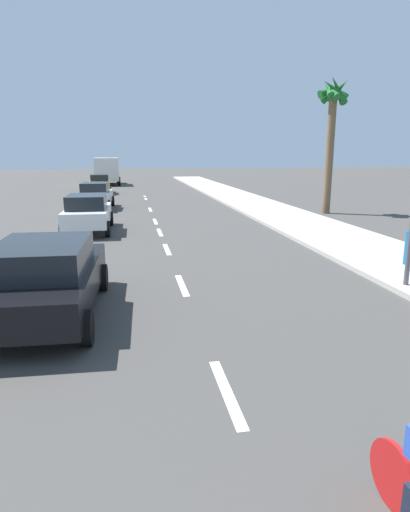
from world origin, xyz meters
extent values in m
plane|color=#423F3D|center=(0.00, 20.00, 0.00)|extent=(160.00, 160.00, 0.00)
cube|color=#B2ADA3|center=(6.71, 22.00, 0.07)|extent=(3.60, 80.00, 0.14)
cube|color=white|center=(0.00, 7.70, 0.00)|extent=(0.16, 1.80, 0.01)
cube|color=white|center=(0.00, 12.76, 0.00)|extent=(0.16, 1.80, 0.01)
cube|color=white|center=(0.00, 16.99, 0.00)|extent=(0.16, 1.80, 0.01)
cube|color=white|center=(0.00, 20.34, 0.00)|extent=(0.16, 1.80, 0.01)
cube|color=white|center=(0.00, 23.35, 0.00)|extent=(0.16, 1.80, 0.01)
cube|color=white|center=(0.00, 28.02, 0.00)|extent=(0.16, 1.80, 0.01)
cube|color=white|center=(0.00, 35.66, 0.00)|extent=(0.16, 1.80, 0.01)
cube|color=white|center=(0.00, 34.48, 0.00)|extent=(0.16, 1.80, 0.01)
cylinder|color=red|center=(1.07, 5.50, 0.33)|extent=(0.07, 0.66, 0.66)
cube|color=black|center=(-2.94, 11.20, 0.69)|extent=(2.09, 4.65, 0.64)
cube|color=black|center=(-2.95, 10.97, 1.29)|extent=(1.78, 2.44, 0.56)
cylinder|color=black|center=(-3.84, 12.79, 0.32)|extent=(0.20, 0.65, 0.64)
cylinder|color=black|center=(-1.92, 12.72, 0.32)|extent=(0.20, 0.65, 0.64)
cylinder|color=black|center=(-2.04, 9.61, 0.32)|extent=(0.20, 0.65, 0.64)
cube|color=white|center=(-2.96, 21.13, 0.69)|extent=(1.79, 4.16, 0.64)
cube|color=black|center=(-2.96, 20.92, 1.29)|extent=(1.56, 2.17, 0.56)
cylinder|color=black|center=(-3.81, 22.55, 0.32)|extent=(0.19, 0.64, 0.64)
cylinder|color=black|center=(-2.07, 22.52, 0.32)|extent=(0.19, 0.64, 0.64)
cylinder|color=black|center=(-3.85, 19.73, 0.32)|extent=(0.19, 0.64, 0.64)
cylinder|color=black|center=(-2.11, 19.71, 0.32)|extent=(0.19, 0.64, 0.64)
cube|color=#B7BABF|center=(-3.15, 28.99, 0.69)|extent=(1.89, 4.10, 0.64)
cube|color=black|center=(-3.16, 28.79, 1.29)|extent=(1.59, 2.16, 0.56)
cylinder|color=black|center=(-3.92, 30.40, 0.32)|extent=(0.21, 0.65, 0.64)
cylinder|color=black|center=(-2.24, 30.31, 0.32)|extent=(0.21, 0.65, 0.64)
cylinder|color=black|center=(-4.06, 27.67, 0.32)|extent=(0.21, 0.65, 0.64)
cylinder|color=black|center=(-2.38, 27.59, 0.32)|extent=(0.21, 0.65, 0.64)
cube|color=gold|center=(-3.54, 39.35, 0.69)|extent=(1.80, 3.89, 0.64)
cube|color=black|center=(-3.53, 39.16, 1.29)|extent=(1.51, 2.05, 0.56)
cylinder|color=black|center=(-4.41, 40.60, 0.32)|extent=(0.21, 0.65, 0.64)
cylinder|color=black|center=(-2.81, 40.69, 0.32)|extent=(0.21, 0.65, 0.64)
cylinder|color=black|center=(-4.28, 38.01, 0.32)|extent=(0.21, 0.65, 0.64)
cylinder|color=black|center=(-2.68, 38.10, 0.32)|extent=(0.21, 0.65, 0.64)
cube|color=maroon|center=(-3.52, 52.04, 1.20)|extent=(2.50, 2.45, 1.40)
cube|color=silver|center=(-3.38, 49.06, 1.65)|extent=(2.58, 4.26, 2.30)
cylinder|color=black|center=(-4.71, 51.86, 0.45)|extent=(0.32, 0.91, 0.90)
cylinder|color=black|center=(-2.31, 51.97, 0.45)|extent=(0.32, 0.91, 0.90)
cylinder|color=black|center=(-4.54, 47.96, 0.45)|extent=(0.32, 0.91, 0.90)
cylinder|color=black|center=(-2.14, 48.07, 0.45)|extent=(0.32, 0.91, 0.90)
cylinder|color=brown|center=(9.56, 24.71, 3.31)|extent=(0.42, 0.42, 6.61)
cone|color=#195B23|center=(9.80, 24.74, 6.46)|extent=(0.54, 1.78, 1.09)
cone|color=#195B23|center=(9.71, 24.91, 6.46)|extent=(1.42, 1.32, 1.42)
cone|color=#195B23|center=(9.53, 24.96, 6.46)|extent=(1.52, 0.62, 0.86)
cone|color=#195B23|center=(9.32, 24.79, 6.46)|extent=(0.77, 1.39, 1.20)
cone|color=#195B23|center=(9.32, 24.63, 6.46)|extent=(0.81, 1.34, 1.31)
cone|color=#195B23|center=(9.51, 24.47, 6.46)|extent=(1.49, 0.69, 1.26)
cone|color=#195B23|center=(9.69, 24.50, 6.46)|extent=(1.64, 1.30, 1.58)
camera|label=1|loc=(-1.24, 2.46, 3.24)|focal=30.11mm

